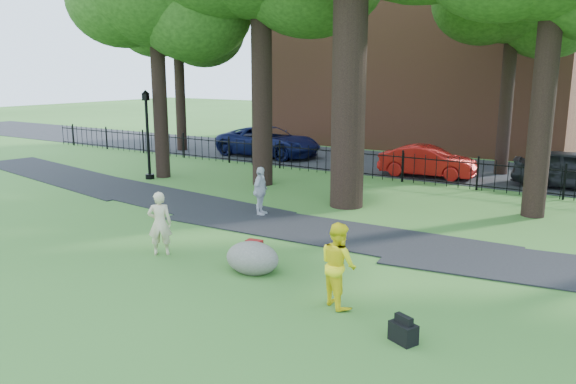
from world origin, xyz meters
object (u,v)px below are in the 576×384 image
Objects in this scene: lamppost at (148,136)px; red_sedan at (427,161)px; woman at (160,223)px; man at (338,264)px; boulder at (252,256)px.

red_sedan is at bearing 24.10° from lamppost.
red_sedan is (2.04, 13.66, -0.13)m from woman.
man is 0.41× the size of red_sedan.
boulder is 13.42m from red_sedan.
boulder is (2.62, 0.25, -0.42)m from woman.
lamppost is at bearing 146.99° from boulder.
lamppost is at bearing 120.23° from red_sedan.
man is at bearing 137.32° from woman.
woman is 0.40× the size of red_sedan.
red_sedan is at bearing 92.46° from boulder.
boulder is at bearing 177.62° from red_sedan.
red_sedan reaches higher than boulder.
woman is at bearing 166.66° from red_sedan.
woman is 13.81m from red_sedan.
man is 0.45× the size of lamppost.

